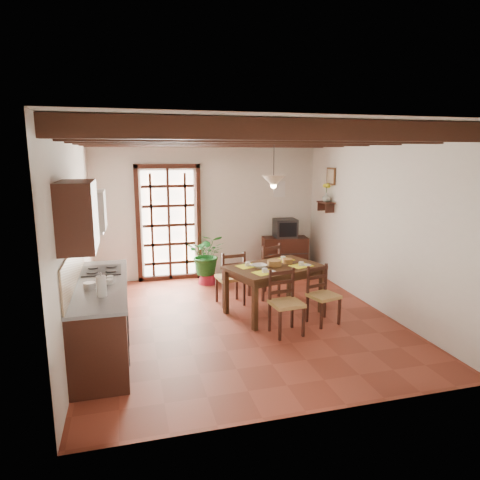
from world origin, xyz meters
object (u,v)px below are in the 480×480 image
object	(u,v)px
chair_near_left	(286,314)
chair_far_left	(231,287)
chair_far_right	(265,280)
sideboard	(285,255)
dining_table	(274,272)
crt_tv	(285,228)
potted_plant	(207,255)
kitchen_counter	(102,317)
pendant_lamp	(274,180)
chair_near_right	(323,306)

from	to	relation	value
chair_near_left	chair_far_left	xyz separation A→B (m)	(-0.46, 1.36, 0.01)
chair_far_right	sideboard	bearing A→B (deg)	-148.33
dining_table	crt_tv	distance (m)	2.32
sideboard	potted_plant	bearing A→B (deg)	-162.57
chair_far_right	kitchen_counter	bearing A→B (deg)	5.36
chair_near_left	sideboard	xyz separation A→B (m)	(1.08, 2.88, 0.11)
chair_far_left	sideboard	world-z (taller)	chair_far_left
chair_far_right	pendant_lamp	size ratio (longest dim) A/B	1.14
sideboard	crt_tv	distance (m)	0.58
chair_near_left	pendant_lamp	world-z (taller)	pendant_lamp
potted_plant	pendant_lamp	size ratio (longest dim) A/B	2.47
chair_near_right	pendant_lamp	size ratio (longest dim) A/B	1.01
kitchen_counter	chair_near_left	distance (m)	2.44
kitchen_counter	sideboard	xyz separation A→B (m)	(3.51, 2.83, -0.08)
chair_far_left	pendant_lamp	xyz separation A→B (m)	(0.56, -0.47, 1.79)
chair_near_right	potted_plant	distance (m)	2.73
chair_far_left	pendant_lamp	bearing A→B (deg)	133.48
sideboard	pendant_lamp	distance (m)	2.78
pendant_lamp	potted_plant	bearing A→B (deg)	112.48
kitchen_counter	pendant_lamp	bearing A→B (deg)	18.25
chair_far_left	chair_near_left	bearing A→B (deg)	102.00
dining_table	chair_far_left	world-z (taller)	chair_far_left
chair_near_right	crt_tv	xyz separation A→B (m)	(0.41, 2.65, 0.70)
kitchen_counter	crt_tv	size ratio (longest dim) A/B	4.72
chair_near_right	chair_far_left	bearing A→B (deg)	119.53
kitchen_counter	chair_far_left	distance (m)	2.37
pendant_lamp	sideboard	bearing A→B (deg)	63.97
sideboard	pendant_lamp	bearing A→B (deg)	-107.47
potted_plant	dining_table	bearing A→B (deg)	-68.64
chair_near_right	kitchen_counter	bearing A→B (deg)	168.05
crt_tv	kitchen_counter	bearing A→B (deg)	-136.74
dining_table	pendant_lamp	world-z (taller)	pendant_lamp
kitchen_counter	sideboard	size ratio (longest dim) A/B	2.46
dining_table	crt_tv	bearing A→B (deg)	46.65
dining_table	kitchen_counter	bearing A→B (deg)	177.84
chair_near_right	pendant_lamp	world-z (taller)	pendant_lamp
chair_far_left	potted_plant	size ratio (longest dim) A/B	0.44
dining_table	chair_near_left	distance (m)	0.89
dining_table	chair_far_left	bearing A→B (deg)	116.23
chair_near_left	crt_tv	xyz separation A→B (m)	(1.08, 2.88, 0.69)
kitchen_counter	potted_plant	bearing A→B (deg)	54.57
chair_near_left	potted_plant	distance (m)	2.70
pendant_lamp	chair_far_right	bearing A→B (deg)	81.07
dining_table	potted_plant	size ratio (longest dim) A/B	0.78
kitchen_counter	chair_near_left	world-z (taller)	kitchen_counter
chair_near_right	chair_far_right	xyz separation A→B (m)	(-0.45, 1.37, 0.03)
kitchen_counter	chair_far_right	bearing A→B (deg)	30.04
potted_plant	crt_tv	bearing A→B (deg)	8.68
dining_table	potted_plant	bearing A→B (deg)	93.01
chair_near_left	sideboard	size ratio (longest dim) A/B	0.98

